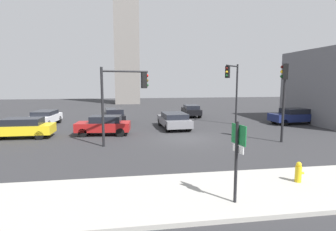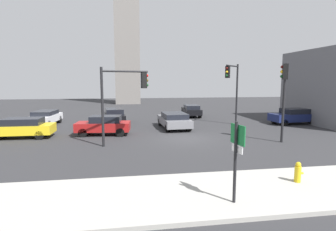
{
  "view_description": "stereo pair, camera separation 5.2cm",
  "coord_description": "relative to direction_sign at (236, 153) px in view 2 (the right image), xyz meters",
  "views": [
    {
      "loc": [
        -4.03,
        -17.94,
        4.0
      ],
      "look_at": [
        -0.87,
        2.38,
        1.34
      ],
      "focal_mm": 28.5,
      "sensor_mm": 36.0,
      "label": 1
    },
    {
      "loc": [
        -3.98,
        -17.95,
        4.0
      ],
      "look_at": [
        -0.87,
        2.38,
        1.34
      ],
      "focal_mm": 28.5,
      "sensor_mm": 36.0,
      "label": 2
    }
  ],
  "objects": [
    {
      "name": "traffic_light_1",
      "position": [
        6.65,
        8.19,
        1.78
      ],
      "size": [
        0.49,
        0.42,
        5.1
      ],
      "rotation": [
        0.0,
        0.0,
        2.71
      ],
      "color": "black",
      "rests_on": "ground_plane"
    },
    {
      "name": "ground_plane",
      "position": [
        0.64,
        10.25,
        -1.78
      ],
      "size": [
        90.38,
        90.38,
        0.0
      ],
      "primitive_type": "plane",
      "color": "#2D2D30"
    },
    {
      "name": "direction_sign",
      "position": [
        0.0,
        0.0,
        0.0
      ],
      "size": [
        0.19,
        0.73,
        2.61
      ],
      "rotation": [
        0.0,
        0.0,
        0.19
      ],
      "color": "black",
      "rests_on": "ground_plane"
    },
    {
      "name": "car_4",
      "position": [
        -10.8,
        12.21,
        -1.03
      ],
      "size": [
        4.45,
        1.83,
        1.41
      ],
      "rotation": [
        0.0,
        0.0,
        3.13
      ],
      "color": "yellow",
      "rests_on": "ground_plane"
    },
    {
      "name": "fire_hydrant",
      "position": [
        3.07,
        1.27,
        -1.25
      ],
      "size": [
        0.34,
        0.24,
        0.79
      ],
      "color": "gold",
      "rests_on": "ground_plane"
    },
    {
      "name": "car_3",
      "position": [
        -5.1,
        12.41,
        -1.02
      ],
      "size": [
        4.06,
        2.02,
        1.44
      ],
      "rotation": [
        0.0,
        0.0,
        3.05
      ],
      "color": "maroon",
      "rests_on": "ground_plane"
    },
    {
      "name": "traffic_light_0",
      "position": [
        5.86,
        14.79,
        2.12
      ],
      "size": [
        1.9,
        1.98,
        5.52
      ],
      "rotation": [
        0.0,
        0.0,
        -2.33
      ],
      "color": "black",
      "rests_on": "ground_plane"
    },
    {
      "name": "traffic_light_2",
      "position": [
        -3.51,
        9.11,
        1.65
      ],
      "size": [
        2.94,
        0.93,
        4.83
      ],
      "rotation": [
        0.0,
        0.0,
        0.25
      ],
      "color": "black",
      "rests_on": "ground_plane"
    },
    {
      "name": "car_1",
      "position": [
        -4.57,
        17.85,
        -1.03
      ],
      "size": [
        2.2,
        4.34,
        1.43
      ],
      "rotation": [
        0.0,
        0.0,
        1.68
      ],
      "color": "black",
      "rests_on": "ground_plane"
    },
    {
      "name": "sidewalk_corner",
      "position": [
        0.64,
        0.95,
        -1.7
      ],
      "size": [
        32.54,
        3.84,
        0.15
      ],
      "primitive_type": "cube",
      "color": "#A8A59E",
      "rests_on": "ground_plane"
    },
    {
      "name": "car_6",
      "position": [
        -10.76,
        17.57,
        -1.05
      ],
      "size": [
        2.21,
        4.48,
        1.32
      ],
      "rotation": [
        0.0,
        0.0,
        -1.65
      ],
      "color": "silver",
      "rests_on": "ground_plane"
    },
    {
      "name": "skyline_tower",
      "position": [
        -3.19,
        41.08,
        10.51
      ],
      "size": [
        4.27,
        4.27,
        24.56
      ],
      "primitive_type": "cube",
      "color": "gray",
      "rests_on": "ground_plane"
    },
    {
      "name": "car_5",
      "position": [
        3.82,
        21.55,
        -1.06
      ],
      "size": [
        1.86,
        4.04,
        1.33
      ],
      "rotation": [
        0.0,
        0.0,
        1.52
      ],
      "color": "black",
      "rests_on": "ground_plane"
    },
    {
      "name": "car_2",
      "position": [
        0.58,
        14.46,
        -1.07
      ],
      "size": [
        2.34,
        4.81,
        1.33
      ],
      "rotation": [
        0.0,
        0.0,
        1.62
      ],
      "color": "slate",
      "rests_on": "ground_plane"
    },
    {
      "name": "car_0",
      "position": [
        12.05,
        14.98,
        -1.02
      ],
      "size": [
        4.33,
        2.11,
        1.45
      ],
      "rotation": [
        0.0,
        0.0,
        3.21
      ],
      "color": "navy",
      "rests_on": "ground_plane"
    }
  ]
}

